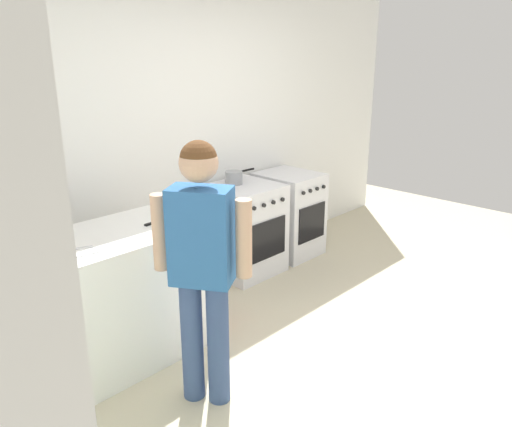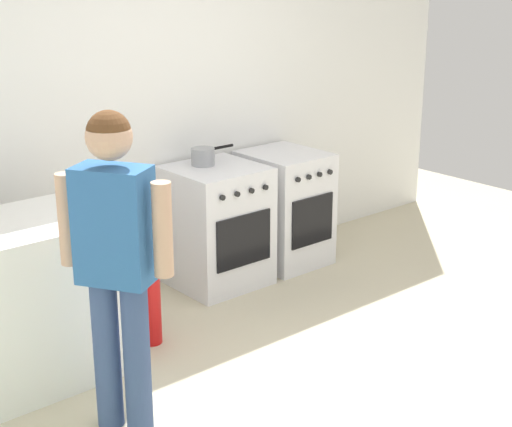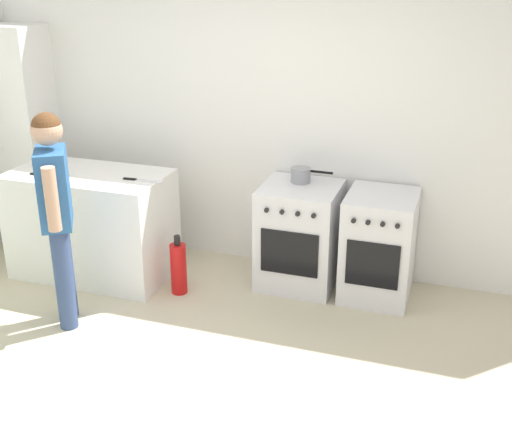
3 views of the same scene
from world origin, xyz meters
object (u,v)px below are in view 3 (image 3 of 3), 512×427
Objects in this scene: oven_left at (299,235)px; knife_paring at (62,173)px; larder_cabinet at (25,137)px; knife_bread at (46,177)px; oven_right at (379,246)px; pot at (301,175)px; person at (56,204)px; knife_carving at (141,180)px; fire_extinguisher at (178,268)px.

oven_left is 4.18× the size of knife_paring.
knife_bread is at bearing -44.26° from larder_cabinet.
knife_paring is at bearing -166.37° from oven_left.
oven_right is 2.71m from knife_bread.
person reaches higher than pot.
larder_cabinet is (-0.76, 0.56, 0.09)m from knife_paring.
knife_bread is at bearing -163.72° from oven_left.
knife_carving reaches higher than fire_extinguisher.
oven_left is at bearing 38.20° from person.
oven_left is at bearing 19.00° from knife_carving.
knife_paring is 0.61× the size of knife_carving.
pot is at bearing 34.41° from fire_extinguisher.
knife_bread reaches higher than oven_right.
pot reaches higher than knife_paring.
oven_left is 1.01m from fire_extinguisher.
oven_right is 0.83m from pot.
oven_left is at bearing 13.63° from knife_paring.
knife_bread is (-2.60, -0.57, 0.48)m from oven_right.
pot is 1.68× the size of knife_paring.
oven_right is 0.42× the size of larder_cabinet.
larder_cabinet is at bearing 179.97° from pot.
larder_cabinet is at bearing 177.80° from oven_left.
person reaches higher than knife_bread.
knife_paring reaches higher than oven_right.
knife_bread is 1.06× the size of knife_carving.
fire_extinguisher is at bearing -11.92° from knife_carving.
knife_paring is (-1.89, -0.46, 0.48)m from oven_left.
larder_cabinet is at bearing 160.65° from knife_carving.
oven_left is 2.42× the size of knife_bread.
larder_cabinet reaches higher than person.
knife_carving is 0.76m from fire_extinguisher.
knife_carving is 0.21× the size of person.
larder_cabinet reaches higher than pot.
pot reaches higher than knife_bread.
oven_right is at bearing 10.24° from knife_paring.
knife_bread and knife_carving have the same top height.
oven_right is 3.35m from larder_cabinet.
oven_left is at bearing 28.78° from fire_extinguisher.
person is (-1.46, -1.15, 0.51)m from oven_left.
knife_bread reaches higher than oven_left.
knife_carving is (0.77, 0.16, 0.00)m from knife_bread.
larder_cabinet reaches higher than fire_extinguisher.
larder_cabinet is (-2.62, 0.00, 0.09)m from pot.
knife_bread reaches higher than fire_extinguisher.
pot is 2.05m from knife_bread.
knife_bread is at bearing -175.07° from fire_extinguisher.
pot is 0.98× the size of knife_bread.
fire_extinguisher is at bearing -1.17° from knife_paring.
oven_left is 0.42× the size of larder_cabinet.
oven_right is at bearing -0.00° from oven_left.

